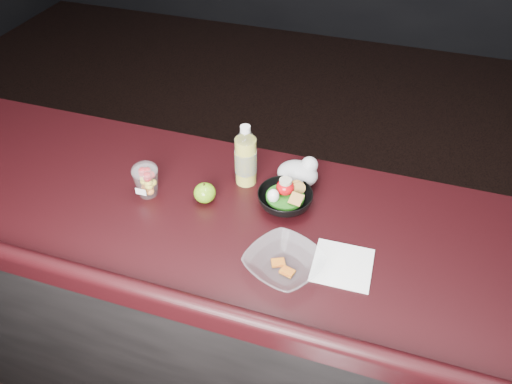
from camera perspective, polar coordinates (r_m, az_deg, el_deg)
counter at (r=1.90m, az=-1.03°, el=-14.07°), size 4.06×0.71×1.02m
lemonade_bottle at (r=1.58m, az=-1.18°, el=3.75°), size 0.07×0.07×0.21m
fruit_cup at (r=1.59m, az=-12.46°, el=1.45°), size 0.08×0.08×0.12m
green_apple at (r=1.56m, az=-5.88°, el=-0.10°), size 0.07×0.07×0.07m
plastic_bag at (r=1.61m, az=4.94°, el=2.21°), size 0.13×0.11×0.10m
snack_bowl at (r=1.53m, az=3.30°, el=-0.70°), size 0.22×0.22×0.09m
takeout_bowl at (r=1.36m, az=3.20°, el=-8.15°), size 0.26×0.26×0.05m
paper_napkin at (r=1.40m, az=9.84°, el=-8.22°), size 0.16×0.16×0.00m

